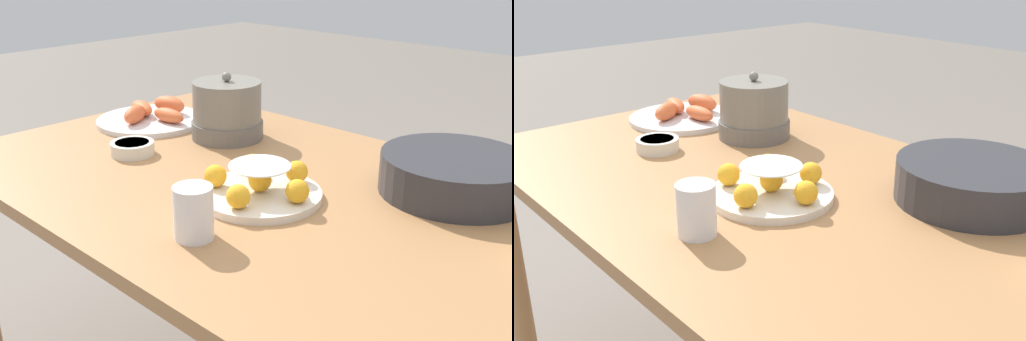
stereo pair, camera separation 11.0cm
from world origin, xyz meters
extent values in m
cylinder|color=#A87547|center=(-0.64, 0.37, 0.36)|extent=(0.06, 0.06, 0.71)
cube|color=#A87547|center=(0.00, 0.00, 0.73)|extent=(1.37, 0.84, 0.03)
cylinder|color=silver|center=(0.08, -0.06, 0.75)|extent=(0.25, 0.25, 0.02)
sphere|color=#F4A823|center=(0.17, -0.05, 0.78)|extent=(0.05, 0.05, 0.05)
sphere|color=#F4A823|center=(0.10, 0.02, 0.78)|extent=(0.05, 0.05, 0.05)
sphere|color=#F4A823|center=(0.01, -0.01, 0.78)|extent=(0.05, 0.05, 0.05)
sphere|color=#F4A823|center=(0.00, -0.11, 0.78)|extent=(0.05, 0.05, 0.05)
sphere|color=#F4A823|center=(0.11, -0.15, 0.78)|extent=(0.05, 0.05, 0.05)
ellipsoid|color=white|center=(0.08, -0.06, 0.81)|extent=(0.12, 0.12, 0.02)
sphere|color=#F4A823|center=(0.08, -0.06, 0.78)|extent=(0.05, 0.05, 0.05)
cylinder|color=#2D2D33|center=(0.35, 0.23, 0.79)|extent=(0.30, 0.30, 0.08)
cylinder|color=brown|center=(0.35, 0.23, 0.82)|extent=(0.24, 0.24, 0.01)
cylinder|color=silver|center=(-0.32, -0.08, 0.76)|extent=(0.10, 0.10, 0.03)
cylinder|color=#B26623|center=(-0.32, -0.08, 0.77)|extent=(0.08, 0.08, 0.01)
cylinder|color=silver|center=(-0.50, 0.11, 0.75)|extent=(0.30, 0.30, 0.01)
ellipsoid|color=#E06033|center=(-0.43, 0.12, 0.78)|extent=(0.11, 0.05, 0.04)
ellipsoid|color=#E06033|center=(-0.51, 0.18, 0.78)|extent=(0.11, 0.07, 0.05)
ellipsoid|color=#E06033|center=(-0.54, 0.11, 0.78)|extent=(0.12, 0.08, 0.04)
ellipsoid|color=#E06033|center=(-0.50, 0.05, 0.78)|extent=(0.09, 0.11, 0.05)
cylinder|color=white|center=(0.11, -0.26, 0.79)|extent=(0.07, 0.07, 0.09)
cylinder|color=#66605B|center=(-0.25, 0.16, 0.77)|extent=(0.18, 0.18, 0.04)
cylinder|color=slate|center=(-0.25, 0.16, 0.84)|extent=(0.17, 0.17, 0.10)
sphere|color=slate|center=(-0.25, 0.16, 0.90)|extent=(0.02, 0.02, 0.02)
camera|label=1|loc=(0.83, -0.86, 1.23)|focal=42.00mm
camera|label=2|loc=(0.90, -0.78, 1.23)|focal=42.00mm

